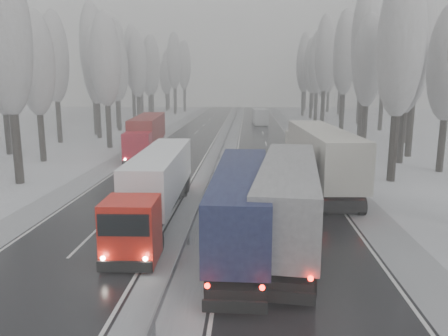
# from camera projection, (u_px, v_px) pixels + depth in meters

# --- Properties ---
(carriageway_right) EXTENTS (7.50, 200.00, 0.03)m
(carriageway_right) POSITION_uv_depth(u_px,v_px,m) (274.00, 172.00, 38.83)
(carriageway_right) COLOR black
(carriageway_right) RESTS_ON ground
(carriageway_left) EXTENTS (7.50, 200.00, 0.03)m
(carriageway_left) POSITION_uv_depth(u_px,v_px,m) (157.00, 171.00, 39.39)
(carriageway_left) COLOR black
(carriageway_left) RESTS_ON ground
(median_slush) EXTENTS (3.00, 200.00, 0.04)m
(median_slush) POSITION_uv_depth(u_px,v_px,m) (215.00, 171.00, 39.11)
(median_slush) COLOR #A8AAB0
(median_slush) RESTS_ON ground
(shoulder_right) EXTENTS (2.40, 200.00, 0.04)m
(shoulder_right) POSITION_uv_depth(u_px,v_px,m) (330.00, 172.00, 38.56)
(shoulder_right) COLOR #A8AAB0
(shoulder_right) RESTS_ON ground
(shoulder_left) EXTENTS (2.40, 200.00, 0.04)m
(shoulder_left) POSITION_uv_depth(u_px,v_px,m) (104.00, 170.00, 39.65)
(shoulder_left) COLOR #A8AAB0
(shoulder_left) RESTS_ON ground
(median_guardrail) EXTENTS (0.12, 200.00, 0.76)m
(median_guardrail) POSITION_uv_depth(u_px,v_px,m) (215.00, 165.00, 38.98)
(median_guardrail) COLOR slate
(median_guardrail) RESTS_ON ground
(tree_18) EXTENTS (3.60, 3.60, 16.58)m
(tree_18) POSITION_uv_depth(u_px,v_px,m) (401.00, 44.00, 33.35)
(tree_18) COLOR black
(tree_18) RESTS_ON ground
(tree_20) EXTENTS (3.60, 3.60, 15.71)m
(tree_20) POSITION_uv_depth(u_px,v_px,m) (407.00, 58.00, 41.24)
(tree_20) COLOR black
(tree_20) RESTS_ON ground
(tree_21) EXTENTS (3.60, 3.60, 18.62)m
(tree_21) POSITION_uv_depth(u_px,v_px,m) (417.00, 41.00, 44.68)
(tree_21) COLOR black
(tree_21) RESTS_ON ground
(tree_22) EXTENTS (3.60, 3.60, 15.86)m
(tree_22) POSITION_uv_depth(u_px,v_px,m) (368.00, 61.00, 51.49)
(tree_22) COLOR black
(tree_22) RESTS_ON ground
(tree_23) EXTENTS (3.60, 3.60, 13.55)m
(tree_23) POSITION_uv_depth(u_px,v_px,m) (409.00, 75.00, 55.36)
(tree_23) COLOR black
(tree_23) RESTS_ON ground
(tree_24) EXTENTS (3.60, 3.60, 20.49)m
(tree_24) POSITION_uv_depth(u_px,v_px,m) (365.00, 40.00, 56.17)
(tree_24) COLOR black
(tree_24) RESTS_ON ground
(tree_25) EXTENTS (3.60, 3.60, 19.44)m
(tree_25) POSITION_uv_depth(u_px,v_px,m) (409.00, 47.00, 59.85)
(tree_25) COLOR black
(tree_25) RESTS_ON ground
(tree_26) EXTENTS (3.60, 3.60, 18.78)m
(tree_26) POSITION_uv_depth(u_px,v_px,m) (345.00, 54.00, 66.44)
(tree_26) COLOR black
(tree_26) RESTS_ON ground
(tree_27) EXTENTS (3.60, 3.60, 17.62)m
(tree_27) POSITION_uv_depth(u_px,v_px,m) (384.00, 60.00, 70.12)
(tree_27) COLOR black
(tree_27) RESTS_ON ground
(tree_28) EXTENTS (3.60, 3.60, 19.62)m
(tree_28) POSITION_uv_depth(u_px,v_px,m) (325.00, 54.00, 76.87)
(tree_28) COLOR black
(tree_28) RESTS_ON ground
(tree_29) EXTENTS (3.60, 3.60, 18.11)m
(tree_29) POSITION_uv_depth(u_px,v_px,m) (361.00, 61.00, 80.58)
(tree_29) COLOR black
(tree_29) RESTS_ON ground
(tree_30) EXTENTS (3.60, 3.60, 17.86)m
(tree_30) POSITION_uv_depth(u_px,v_px,m) (317.00, 63.00, 86.62)
(tree_30) COLOR black
(tree_30) RESTS_ON ground
(tree_31) EXTENTS (3.60, 3.60, 18.58)m
(tree_31) POSITION_uv_depth(u_px,v_px,m) (343.00, 62.00, 90.13)
(tree_31) COLOR black
(tree_31) RESTS_ON ground
(tree_32) EXTENTS (3.60, 3.60, 17.33)m
(tree_32) POSITION_uv_depth(u_px,v_px,m) (312.00, 66.00, 94.04)
(tree_32) COLOR black
(tree_32) RESTS_ON ground
(tree_33) EXTENTS (3.60, 3.60, 14.33)m
(tree_33) POSITION_uv_depth(u_px,v_px,m) (323.00, 75.00, 98.16)
(tree_33) COLOR black
(tree_33) RESTS_ON ground
(tree_34) EXTENTS (3.60, 3.60, 17.63)m
(tree_34) POSITION_uv_depth(u_px,v_px,m) (304.00, 66.00, 101.01)
(tree_34) COLOR black
(tree_34) RESTS_ON ground
(tree_35) EXTENTS (3.60, 3.60, 18.25)m
(tree_35) POSITION_uv_depth(u_px,v_px,m) (341.00, 65.00, 104.35)
(tree_35) COLOR black
(tree_35) RESTS_ON ground
(tree_36) EXTENTS (3.60, 3.60, 20.23)m
(tree_36) POSITION_uv_depth(u_px,v_px,m) (305.00, 61.00, 110.26)
(tree_36) COLOR black
(tree_36) RESTS_ON ground
(tree_37) EXTENTS (3.60, 3.60, 16.37)m
(tree_37) POSITION_uv_depth(u_px,v_px,m) (329.00, 71.00, 114.28)
(tree_37) COLOR black
(tree_37) RESTS_ON ground
(tree_38) EXTENTS (3.60, 3.60, 17.97)m
(tree_38) POSITION_uv_depth(u_px,v_px,m) (306.00, 68.00, 120.79)
(tree_38) COLOR black
(tree_38) RESTS_ON ground
(tree_39) EXTENTS (3.60, 3.60, 16.19)m
(tree_39) POSITION_uv_depth(u_px,v_px,m) (314.00, 73.00, 124.78)
(tree_39) COLOR black
(tree_39) RESTS_ON ground
(tree_58) EXTENTS (3.60, 3.60, 17.21)m
(tree_58) POSITION_uv_depth(u_px,v_px,m) (7.00, 38.00, 32.44)
(tree_58) COLOR black
(tree_58) RESTS_ON ground
(tree_60) EXTENTS (3.60, 3.60, 14.84)m
(tree_60) POSITION_uv_depth(u_px,v_px,m) (36.00, 64.00, 42.31)
(tree_60) COLOR black
(tree_60) RESTS_ON ground
(tree_61) EXTENTS (3.60, 3.60, 13.95)m
(tree_61) POSITION_uv_depth(u_px,v_px,m) (2.00, 71.00, 46.64)
(tree_61) COLOR black
(tree_61) RESTS_ON ground
(tree_62) EXTENTS (3.60, 3.60, 16.04)m
(tree_62) POSITION_uv_depth(u_px,v_px,m) (105.00, 60.00, 51.29)
(tree_62) COLOR black
(tree_62) RESTS_ON ground
(tree_63) EXTENTS (3.60, 3.60, 16.88)m
(tree_63) POSITION_uv_depth(u_px,v_px,m) (54.00, 58.00, 55.52)
(tree_63) COLOR black
(tree_63) RESTS_ON ground
(tree_64) EXTENTS (3.60, 3.60, 15.42)m
(tree_64) POSITION_uv_depth(u_px,v_px,m) (96.00, 66.00, 60.39)
(tree_64) COLOR black
(tree_64) RESTS_ON ground
(tree_65) EXTENTS (3.60, 3.60, 19.48)m
(tree_65) POSITION_uv_depth(u_px,v_px,m) (92.00, 49.00, 63.90)
(tree_65) COLOR black
(tree_65) RESTS_ON ground
(tree_66) EXTENTS (3.60, 3.60, 15.23)m
(tree_66) POSITION_uv_depth(u_px,v_px,m) (117.00, 69.00, 69.85)
(tree_66) COLOR black
(tree_66) RESTS_ON ground
(tree_67) EXTENTS (3.60, 3.60, 17.09)m
(tree_67) POSITION_uv_depth(u_px,v_px,m) (116.00, 63.00, 73.61)
(tree_67) COLOR black
(tree_67) RESTS_ON ground
(tree_68) EXTENTS (3.60, 3.60, 16.65)m
(tree_68) POSITION_uv_depth(u_px,v_px,m) (137.00, 65.00, 76.21)
(tree_68) COLOR black
(tree_68) RESTS_ON ground
(tree_69) EXTENTS (3.60, 3.60, 19.35)m
(tree_69) POSITION_uv_depth(u_px,v_px,m) (116.00, 56.00, 80.05)
(tree_69) COLOR black
(tree_69) RESTS_ON ground
(tree_70) EXTENTS (3.60, 3.60, 17.09)m
(tree_70) POSITION_uv_depth(u_px,v_px,m) (151.00, 65.00, 86.01)
(tree_70) COLOR black
(tree_70) RESTS_ON ground
(tree_71) EXTENTS (3.60, 3.60, 19.61)m
(tree_71) POSITION_uv_depth(u_px,v_px,m) (132.00, 58.00, 89.87)
(tree_71) COLOR black
(tree_71) RESTS_ON ground
(tree_72) EXTENTS (3.60, 3.60, 15.11)m
(tree_72) POSITION_uv_depth(u_px,v_px,m) (149.00, 73.00, 95.55)
(tree_72) COLOR black
(tree_72) RESTS_ON ground
(tree_73) EXTENTS (3.60, 3.60, 17.22)m
(tree_73) POSITION_uv_depth(u_px,v_px,m) (140.00, 67.00, 99.36)
(tree_73) COLOR black
(tree_73) RESTS_ON ground
(tree_74) EXTENTS (3.60, 3.60, 19.68)m
(tree_74) POSITION_uv_depth(u_px,v_px,m) (174.00, 61.00, 105.35)
(tree_74) COLOR black
(tree_74) RESTS_ON ground
(tree_75) EXTENTS (3.60, 3.60, 18.60)m
(tree_75) POSITION_uv_depth(u_px,v_px,m) (141.00, 65.00, 109.89)
(tree_75) COLOR black
(tree_75) RESTS_ON ground
(tree_76) EXTENTS (3.60, 3.60, 18.55)m
(tree_76) POSITION_uv_depth(u_px,v_px,m) (184.00, 66.00, 114.63)
(tree_76) COLOR black
(tree_76) RESTS_ON ground
(tree_77) EXTENTS (3.60, 3.60, 14.32)m
(tree_77) POSITION_uv_depth(u_px,v_px,m) (166.00, 77.00, 119.37)
(tree_77) COLOR black
(tree_77) RESTS_ON ground
(tree_78) EXTENTS (3.60, 3.60, 19.55)m
(tree_78) POSITION_uv_depth(u_px,v_px,m) (175.00, 64.00, 121.15)
(tree_78) COLOR black
(tree_78) RESTS_ON ground
(tree_79) EXTENTS (3.60, 3.60, 17.07)m
(tree_79) POSITION_uv_depth(u_px,v_px,m) (168.00, 71.00, 125.52)
(tree_79) COLOR black
(tree_79) RESTS_ON ground
(truck_grey_tarp) EXTENTS (4.29, 16.09, 4.09)m
(truck_grey_tarp) POSITION_uv_depth(u_px,v_px,m) (289.00, 192.00, 22.22)
(truck_grey_tarp) COLOR #48494D
(truck_grey_tarp) RESTS_ON ground
(truck_blue_box) EXTENTS (2.69, 15.28, 3.91)m
(truck_blue_box) POSITION_uv_depth(u_px,v_px,m) (242.00, 197.00, 21.71)
(truck_blue_box) COLOR #1D2648
(truck_blue_box) RESTS_ON ground
(truck_cream_box) EXTENTS (3.73, 17.84, 4.55)m
(truck_cream_box) POSITION_uv_depth(u_px,v_px,m) (318.00, 153.00, 32.78)
(truck_cream_box) COLOR beige
(truck_cream_box) RESTS_ON ground
(box_truck_distant) EXTENTS (2.92, 8.11, 2.98)m
(box_truck_distant) POSITION_uv_depth(u_px,v_px,m) (260.00, 116.00, 81.30)
(box_truck_distant) COLOR #B4B7BB
(box_truck_distant) RESTS_ON ground
(truck_red_white) EXTENTS (2.70, 14.82, 3.79)m
(truck_red_white) POSITION_uv_depth(u_px,v_px,m) (158.00, 181.00, 25.52)
(truck_red_white) COLOR red
(truck_red_white) RESTS_ON ground
(truck_red_red) EXTENTS (3.99, 16.25, 4.13)m
(truck_red_red) POSITION_uv_depth(u_px,v_px,m) (147.00, 133.00, 47.90)
(truck_red_red) COLOR #AE091A
(truck_red_red) RESTS_ON ground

